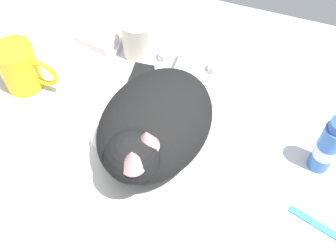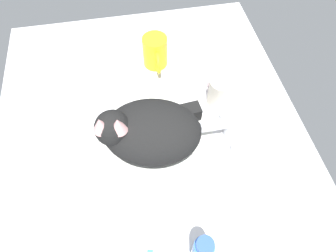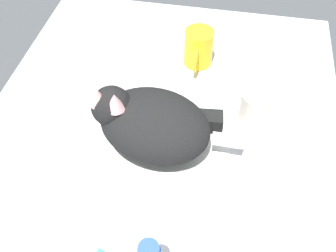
{
  "view_description": "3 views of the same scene",
  "coord_description": "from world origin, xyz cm",
  "px_view_note": "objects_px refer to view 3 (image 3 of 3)",
  "views": [
    {
      "loc": [
        15.13,
        -38.95,
        68.78
      ],
      "look_at": [
        2.08,
        0.4,
        6.6
      ],
      "focal_mm": 47.33,
      "sensor_mm": 36.0,
      "label": 1
    },
    {
      "loc": [
        37.55,
        -3.18,
        66.91
      ],
      "look_at": [
        -0.59,
        3.94,
        7.38
      ],
      "focal_mm": 31.42,
      "sensor_mm": 36.0,
      "label": 2
    },
    {
      "loc": [
        49.99,
        12.12,
        67.79
      ],
      "look_at": [
        -1.48,
        2.53,
        5.43
      ],
      "focal_mm": 41.12,
      "sensor_mm": 36.0,
      "label": 3
    }
  ],
  "objects_px": {
    "coffee_mug": "(198,48)",
    "soap_bar": "(248,88)",
    "faucet": "(245,151)",
    "rinse_cup": "(254,109)",
    "cat": "(150,122)"
  },
  "relations": [
    {
      "from": "soap_bar",
      "to": "cat",
      "type": "bearing_deg",
      "value": -46.06
    },
    {
      "from": "cat",
      "to": "rinse_cup",
      "type": "distance_m",
      "value": 0.24
    },
    {
      "from": "rinse_cup",
      "to": "soap_bar",
      "type": "bearing_deg",
      "value": -170.12
    },
    {
      "from": "faucet",
      "to": "coffee_mug",
      "type": "distance_m",
      "value": 0.32
    },
    {
      "from": "cat",
      "to": "coffee_mug",
      "type": "distance_m",
      "value": 0.3
    },
    {
      "from": "cat",
      "to": "soap_bar",
      "type": "xyz_separation_m",
      "value": [
        -0.19,
        0.2,
        -0.05
      ]
    },
    {
      "from": "rinse_cup",
      "to": "faucet",
      "type": "bearing_deg",
      "value": -5.78
    },
    {
      "from": "faucet",
      "to": "rinse_cup",
      "type": "distance_m",
      "value": 0.11
    },
    {
      "from": "rinse_cup",
      "to": "soap_bar",
      "type": "distance_m",
      "value": 0.09
    },
    {
      "from": "faucet",
      "to": "soap_bar",
      "type": "height_order",
      "value": "faucet"
    },
    {
      "from": "faucet",
      "to": "soap_bar",
      "type": "distance_m",
      "value": 0.2
    },
    {
      "from": "coffee_mug",
      "to": "soap_bar",
      "type": "distance_m",
      "value": 0.17
    },
    {
      "from": "cat",
      "to": "soap_bar",
      "type": "bearing_deg",
      "value": 133.94
    },
    {
      "from": "faucet",
      "to": "rinse_cup",
      "type": "height_order",
      "value": "rinse_cup"
    },
    {
      "from": "faucet",
      "to": "coffee_mug",
      "type": "xyz_separation_m",
      "value": [
        -0.29,
        -0.14,
        0.02
      ]
    }
  ]
}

